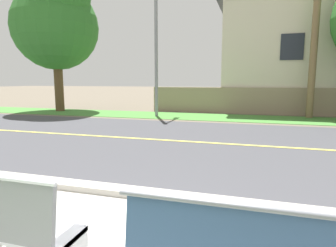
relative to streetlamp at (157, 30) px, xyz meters
The scene contains 8 objects.
ground_plane 6.84m from the streetlamp, 50.41° to the right, with size 140.00×140.00×0.00m, color #665B4C.
curb_edge 11.20m from the streetlamp, 70.65° to the right, with size 44.00×0.30×0.11m, color #ADA89E.
street_asphalt 7.84m from the streetlamp, 58.69° to the right, with size 52.00×8.00×0.01m, color #424247.
road_centre_line 7.84m from the streetlamp, 58.69° to the right, with size 48.00×0.14×0.01m, color #E0CC4C.
far_verge_grass 5.42m from the streetlamp, ahead, with size 48.00×2.80×0.02m, color #478438.
streetlamp is the anchor object (origin of this frame).
shade_tree_far_left 6.19m from the streetlamp, behind, with size 4.74×4.74×7.83m.
garden_wall 6.95m from the streetlamp, 22.31° to the left, with size 13.00×0.36×1.40m, color gray.
Camera 1 is at (1.15, -1.58, 1.78)m, focal length 30.80 mm.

